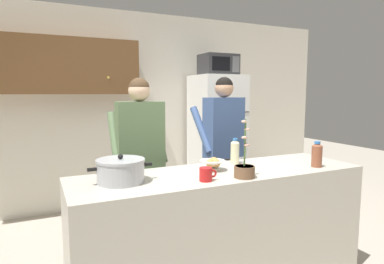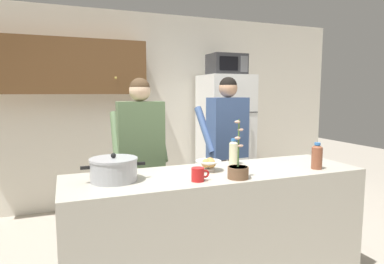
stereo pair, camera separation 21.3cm
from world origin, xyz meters
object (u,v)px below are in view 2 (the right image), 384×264
person_by_sink (227,136)px  bottle_mid_counter (233,152)px  bread_bowl (209,164)px  cooking_pot (114,169)px  refrigerator (225,139)px  microwave (227,65)px  potted_orchid (238,170)px  coffee_mug (198,174)px  bottle_near_edge (317,156)px  person_near_pot (141,146)px

person_by_sink → bottle_mid_counter: bearing=-113.2°
bottle_mid_counter → bread_bowl: bearing=-154.2°
cooking_pot → bread_bowl: bearing=3.0°
refrigerator → person_by_sink: refrigerator is taller
cooking_pot → bottle_mid_counter: bearing=9.9°
microwave → person_by_sink: (-0.44, -0.90, -0.84)m
cooking_pot → potted_orchid: potted_orchid is taller
coffee_mug → potted_orchid: bearing=-6.7°
cooking_pot → bottle_near_edge: bottle_near_edge is taller
refrigerator → person_by_sink: bearing=-115.7°
cooking_pot → coffee_mug: 0.59m
person_near_pot → person_by_sink: bearing=10.3°
person_near_pot → bottle_near_edge: person_near_pot is taller
person_by_sink → bottle_near_edge: person_by_sink is taller
person_near_pot → bottle_near_edge: bearing=-37.5°
person_by_sink → bread_bowl: bearing=-124.9°
potted_orchid → bread_bowl: bearing=109.1°
coffee_mug → potted_orchid: 0.30m
cooking_pot → person_by_sink: bearing=34.0°
person_near_pot → cooking_pot: bearing=-115.7°
refrigerator → person_by_sink: (-0.44, -0.92, 0.18)m
refrigerator → bottle_near_edge: size_ratio=8.28×
person_near_pot → person_by_sink: 1.01m
refrigerator → cooking_pot: (-1.78, -1.83, 0.12)m
bottle_near_edge → bottle_mid_counter: 0.67m
cooking_pot → bottle_near_edge: 1.59m
person_by_sink → bottle_near_edge: 1.14m
refrigerator → bottle_mid_counter: refrigerator is taller
person_by_sink → potted_orchid: 1.26m
cooking_pot → potted_orchid: 0.87m
coffee_mug → potted_orchid: (0.29, -0.03, 0.02)m
cooking_pot → bottle_mid_counter: (1.03, 0.18, 0.03)m
potted_orchid → coffee_mug: bearing=173.3°
bread_bowl → potted_orchid: 0.31m
microwave → coffee_mug: bearing=-121.5°
refrigerator → potted_orchid: (-0.95, -2.08, 0.10)m
coffee_mug → bread_bowl: (0.19, 0.26, 0.00)m
person_near_pot → coffee_mug: 0.96m
coffee_mug → bottle_mid_counter: (0.49, 0.40, 0.06)m
microwave → bread_bowl: size_ratio=2.38×
microwave → bottle_mid_counter: bearing=-114.9°
refrigerator → potted_orchid: bearing=-114.5°
bottle_mid_counter → person_near_pot: bearing=141.4°
refrigerator → bread_bowl: 2.08m
bottle_near_edge → cooking_pot: bearing=172.2°
refrigerator → cooking_pot: refrigerator is taller
refrigerator → bread_bowl: size_ratio=8.77×
person_by_sink → bread_bowl: size_ratio=8.42×
refrigerator → bottle_mid_counter: size_ratio=7.99×
refrigerator → microwave: 1.02m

